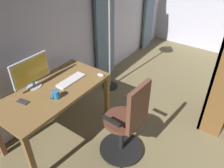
{
  "coord_description": "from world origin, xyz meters",
  "views": [
    {
      "loc": [
        2.57,
        -0.34,
        2.37
      ],
      "look_at": [
        0.76,
        -1.63,
        0.85
      ],
      "focal_mm": 36.11,
      "sensor_mm": 36.0,
      "label": 1
    }
  ],
  "objects": [
    {
      "name": "computer_mouse",
      "position": [
        0.58,
        -1.94,
        0.77
      ],
      "size": [
        0.06,
        0.1,
        0.04
      ],
      "primitive_type": "ellipsoid",
      "color": "white",
      "rests_on": "desk"
    },
    {
      "name": "back_room_partition",
      "position": [
        0.0,
        -2.74,
        1.3
      ],
      "size": [
        5.53,
        0.1,
        2.6
      ],
      "primitive_type": "cube",
      "color": "silver",
      "rests_on": "ground"
    },
    {
      "name": "mug_coffee",
      "position": [
        1.26,
        -2.07,
        0.8
      ],
      "size": [
        0.13,
        0.09,
        0.1
      ],
      "color": "teal",
      "rests_on": "desk"
    },
    {
      "name": "curtain_right_panel",
      "position": [
        -0.43,
        -2.63,
        1.22
      ],
      "size": [
        0.5,
        0.06,
        2.43
      ],
      "primitive_type": "cube",
      "color": "slate",
      "rests_on": "ground"
    },
    {
      "name": "cell_phone_face_up",
      "position": [
        1.53,
        -2.32,
        0.76
      ],
      "size": [
        0.09,
        0.15,
        0.01
      ],
      "primitive_type": "cube",
      "rotation": [
        0.0,
        0.0,
        0.17
      ],
      "color": "#333338",
      "rests_on": "desk"
    },
    {
      "name": "computer_monitor",
      "position": [
        1.25,
        -2.47,
        0.97
      ],
      "size": [
        0.52,
        0.18,
        0.4
      ],
      "color": "#B7BCC1",
      "rests_on": "desk"
    },
    {
      "name": "office_chair",
      "position": [
        0.93,
        -1.29,
        0.51
      ],
      "size": [
        0.56,
        0.56,
        1.1
      ],
      "rotation": [
        0.0,
        0.0,
        3.09
      ],
      "color": "black",
      "rests_on": "ground"
    },
    {
      "name": "computer_keyboard",
      "position": [
        0.9,
        -2.18,
        0.76
      ],
      "size": [
        0.41,
        0.14,
        0.02
      ],
      "primitive_type": "cube",
      "color": "white",
      "rests_on": "desk"
    },
    {
      "name": "desk",
      "position": [
        1.17,
        -2.23,
        0.66
      ],
      "size": [
        1.43,
        0.72,
        0.75
      ],
      "color": "olive",
      "rests_on": "ground"
    }
  ]
}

